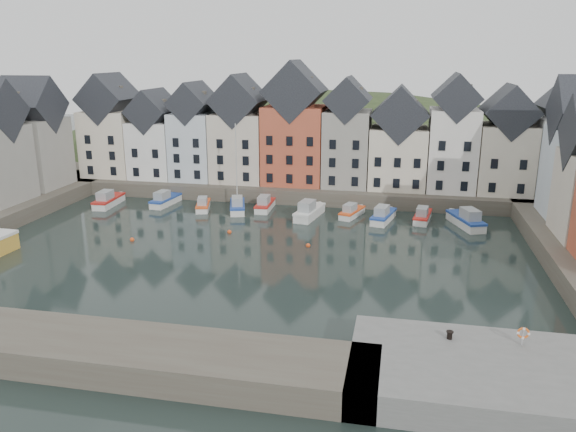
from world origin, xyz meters
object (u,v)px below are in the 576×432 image
(boat_a, at_px, (108,201))
(mooring_bollard, at_px, (450,335))
(life_ring_post, at_px, (523,333))
(boat_d, at_px, (237,206))

(boat_a, height_order, mooring_bollard, mooring_bollard)
(life_ring_post, bearing_deg, mooring_bollard, -179.47)
(boat_a, height_order, boat_d, boat_d)
(boat_d, height_order, life_ring_post, boat_d)
(boat_d, distance_m, mooring_bollard, 43.09)
(boat_a, relative_size, life_ring_post, 5.14)
(boat_a, bearing_deg, boat_d, -0.21)
(boat_a, xyz_separation_m, mooring_bollard, (43.80, -34.01, 1.56))
(mooring_bollard, bearing_deg, life_ring_post, 0.53)
(mooring_bollard, distance_m, life_ring_post, 4.64)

